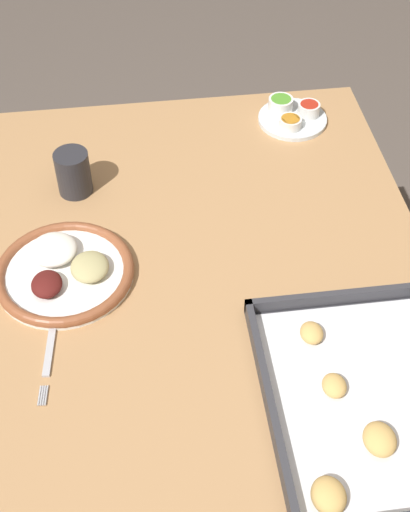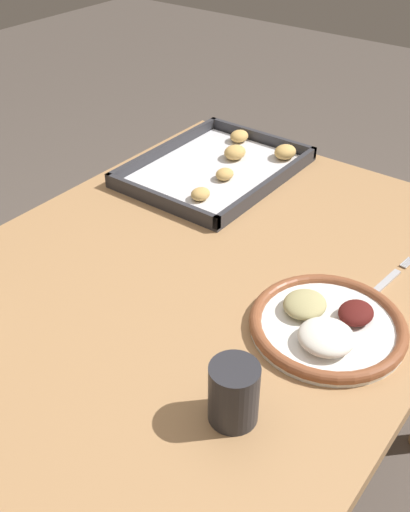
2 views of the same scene
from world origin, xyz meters
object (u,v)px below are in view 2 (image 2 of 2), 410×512
object	(u,v)px
drinking_cup	(234,393)
fork	(382,286)
dinner_plate	(327,325)
baking_tray	(221,167)

from	to	relation	value
drinking_cup	fork	bearing A→B (deg)	-6.63
dinner_plate	baking_tray	world-z (taller)	dinner_plate
dinner_plate	fork	xyz separation A→B (m)	(0.16, -0.02, -0.01)
baking_tray	drinking_cup	xyz separation A→B (m)	(-0.57, -0.43, 0.03)
fork	baking_tray	distance (m)	0.51
drinking_cup	dinner_plate	bearing A→B (deg)	-5.24
baking_tray	fork	bearing A→B (deg)	-110.72
dinner_plate	drinking_cup	distance (m)	0.23
dinner_plate	drinking_cup	xyz separation A→B (m)	(-0.23, 0.02, 0.03)
fork	drinking_cup	xyz separation A→B (m)	(-0.39, 0.05, 0.04)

